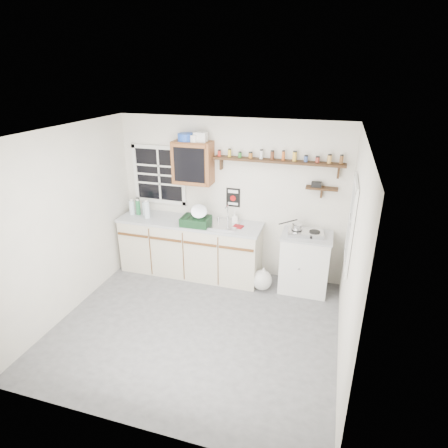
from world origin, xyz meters
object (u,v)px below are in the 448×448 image
(right_cabinet, at_px, (305,262))
(upper_cabinet, at_px, (193,163))
(hotplate, at_px, (305,233))
(spice_shelf, at_px, (279,160))
(main_cabinet, at_px, (190,247))
(dish_rack, at_px, (197,219))

(right_cabinet, xyz_separation_m, upper_cabinet, (-1.80, 0.12, 1.37))
(right_cabinet, height_order, hotplate, hotplate)
(upper_cabinet, distance_m, spice_shelf, 1.30)
(main_cabinet, xyz_separation_m, right_cabinet, (1.83, 0.03, -0.01))
(upper_cabinet, bearing_deg, spice_shelf, 3.07)
(right_cabinet, relative_size, hotplate, 1.69)
(main_cabinet, height_order, right_cabinet, main_cabinet)
(upper_cabinet, xyz_separation_m, spice_shelf, (1.29, 0.07, 0.11))
(main_cabinet, bearing_deg, upper_cabinet, 76.32)
(main_cabinet, bearing_deg, right_cabinet, 0.79)
(main_cabinet, height_order, spice_shelf, spice_shelf)
(right_cabinet, bearing_deg, hotplate, -144.58)
(main_cabinet, xyz_separation_m, hotplate, (1.81, 0.01, 0.48))
(right_cabinet, bearing_deg, spice_shelf, 159.75)
(right_cabinet, distance_m, dish_rack, 1.76)
(spice_shelf, xyz_separation_m, dish_rack, (-1.16, -0.33, -0.91))
(spice_shelf, relative_size, hotplate, 3.54)
(spice_shelf, height_order, hotplate, spice_shelf)
(spice_shelf, relative_size, dish_rack, 4.34)
(upper_cabinet, relative_size, hotplate, 1.20)
(spice_shelf, xyz_separation_m, hotplate, (0.48, -0.21, -0.99))
(main_cabinet, xyz_separation_m, spice_shelf, (1.33, 0.21, 1.47))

